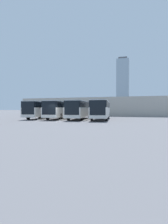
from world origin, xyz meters
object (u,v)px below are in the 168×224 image
at_px(bus_1, 80,109).
at_px(bus_3, 43,109).
at_px(bus_0, 101,109).
at_px(bus_2, 61,109).

relative_size(bus_1, bus_3, 1.00).
xyz_separation_m(bus_0, bus_1, (3.87, -0.04, 0.00)).
xyz_separation_m(bus_2, bus_3, (3.87, -0.17, 0.00)).
bearing_deg(bus_0, bus_2, -8.21).
distance_m(bus_0, bus_2, 7.74).
relative_size(bus_1, bus_2, 1.00).
bearing_deg(bus_1, bus_0, 173.40).
bearing_deg(bus_3, bus_1, 170.77).
xyz_separation_m(bus_1, bus_3, (7.74, -0.43, 0.00)).
bearing_deg(bus_2, bus_1, 170.19).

